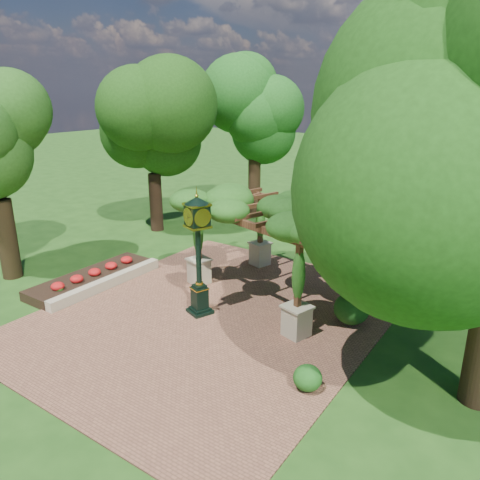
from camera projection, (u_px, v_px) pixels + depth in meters
The scene contains 13 objects.
ground at pixel (195, 328), 14.56m from camera, with size 120.00×120.00×0.00m, color #1E4714.
brick_plaza at pixel (214, 315), 15.33m from camera, with size 10.00×12.00×0.04m, color brown.
border_wall at pixel (108, 283), 17.36m from camera, with size 0.35×5.00×0.40m, color #C6B793.
flower_bed at pixel (92, 278), 17.85m from camera, with size 1.50×5.00×0.36m, color red.
pedestal_clock at pixel (198, 245), 14.72m from camera, with size 1.01×1.01×3.99m.
pergola at pixel (277, 213), 15.90m from camera, with size 6.73×5.21×3.74m.
sundial at pixel (333, 245), 20.68m from camera, with size 0.76×0.76×1.09m.
shrub_front at pixel (308, 378), 11.43m from camera, with size 0.72×0.72×0.65m, color #1C5217.
shrub_mid at pixel (352, 309), 14.61m from camera, with size 1.11×1.11×0.99m, color #1A4914.
shrub_back at pixel (396, 285), 16.78m from camera, with size 0.75×0.75×0.67m, color #2E5D1A.
tree_west_near at pixel (152, 127), 22.88m from camera, with size 4.35×4.35×7.66m.
tree_west_far at pixel (255, 112), 25.30m from camera, with size 4.11×4.11×8.53m.
tree_north at pixel (409, 136), 23.45m from camera, with size 4.38×4.38×6.99m.
Camera 1 is at (8.51, -9.90, 7.14)m, focal length 35.00 mm.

